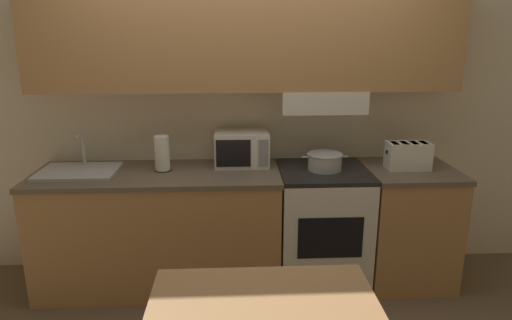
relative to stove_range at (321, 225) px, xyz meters
The scene contains 10 objects.
ground_plane 0.78m from the stove_range, 149.85° to the left, with size 16.00×16.00×0.00m, color brown.
wall_back 1.26m from the stove_range, 155.09° to the left, with size 5.45×0.38×2.55m.
lower_counter_main 1.21m from the stove_range, behind, with size 1.77×0.67×0.89m.
lower_counter_right_stub 0.65m from the stove_range, ahead, with size 0.65×0.67×0.89m.
stove_range is the anchor object (origin of this frame).
cooking_pot 0.51m from the stove_range, 48.73° to the right, with size 0.34×0.26×0.12m.
microwave 0.84m from the stove_range, 165.59° to the left, with size 0.40×0.29×0.26m.
toaster 0.82m from the stove_range, ahead, with size 0.32×0.17×0.20m.
sink_basin 1.82m from the stove_range, behind, with size 0.54×0.41×0.27m.
paper_towel_roll 1.30m from the stove_range, behind, with size 0.12×0.12×0.26m.
Camera 1 is at (-0.10, -3.49, 1.86)m, focal length 32.00 mm.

